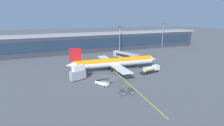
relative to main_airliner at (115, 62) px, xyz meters
The scene contains 12 objects.
ground_plane 12.52m from the main_airliner, 114.57° to the right, with size 700.00×700.00×0.00m, color #515459.
apron_lead_in_line 9.81m from the main_airliner, 99.91° to the right, with size 0.30×80.00×0.01m, color yellow.
terminal_building 56.76m from the main_airliner, 89.25° to the left, with size 201.13×17.41×13.73m.
main_airliner is the anchor object (origin of this frame).
jet_bridge 13.30m from the main_airliner, 41.09° to the left, with size 8.24×17.83×6.94m.
fuel_tanker 18.03m from the main_airliner, 35.92° to the right, with size 11.08×4.54×3.25m.
catering_lift 21.49m from the main_airliner, 160.90° to the right, with size 7.23×4.40×6.30m.
belt_loader 21.95m from the main_airliner, 127.61° to the right, with size 4.51×6.71×3.49m.
baggage_cart_0 30.75m from the main_airliner, 109.40° to the right, with size 1.80×2.76×1.48m.
baggage_cart_1 30.09m from the main_airliner, 103.47° to the right, with size 1.80×2.76×1.48m.
apron_light_mast_1 78.58m from the main_airliner, 34.90° to the left, with size 2.80×0.50×20.45m.
apron_light_mast_2 51.58m from the main_airliner, 61.11° to the left, with size 2.80×0.50×18.85m.
Camera 1 is at (-33.91, -73.68, 26.57)m, focal length 30.99 mm.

